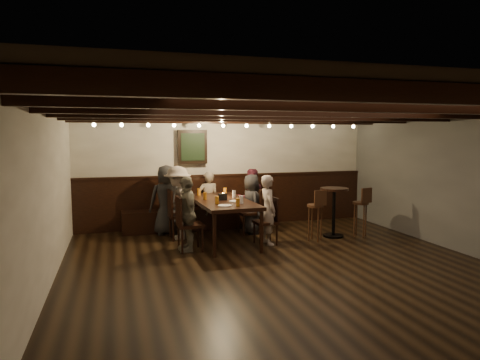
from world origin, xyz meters
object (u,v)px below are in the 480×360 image
object	(u,v)px
chair_right_near	(250,220)
dining_table	(222,203)
chair_left_near	(180,224)
person_left_near	(178,203)
bar_stool_left	(315,222)
person_bench_left	(167,200)
person_bench_centre	(208,201)
high_top_table	(334,205)
chair_right_far	(266,230)
person_bench_right	(251,199)
bar_stool_right	(360,218)
person_right_far	(268,210)
chair_left_far	(189,234)
person_right_near	(251,204)
person_left_far	(187,214)

from	to	relation	value
chair_right_near	dining_table	bearing A→B (deg)	122.04
dining_table	chair_left_near	bearing A→B (deg)	148.00
person_left_near	bar_stool_left	bearing A→B (deg)	68.24
person_bench_left	person_bench_centre	bearing A→B (deg)	-170.54
person_bench_centre	high_top_table	world-z (taller)	person_bench_centre
chair_right_far	person_bench_right	world-z (taller)	person_bench_right
person_bench_right	bar_stool_right	size ratio (longest dim) A/B	1.30
bar_stool_right	person_right_far	bearing A→B (deg)	164.87
person_bench_right	person_right_far	size ratio (longest dim) A/B	1.01
chair_left_far	person_right_near	xyz separation A→B (m)	(1.44, 0.95, 0.32)
chair_left_far	person_left_far	size ratio (longest dim) A/B	0.73
high_top_table	person_left_far	bearing A→B (deg)	-175.77
person_bench_centre	person_right_far	world-z (taller)	person_right_far
chair_left_far	person_right_far	bearing A→B (deg)	90.00
person_right_near	bar_stool_left	xyz separation A→B (m)	(0.97, -0.94, -0.24)
chair_left_far	person_right_near	world-z (taller)	person_right_near
person_bench_centre	person_right_far	distance (m)	1.68
high_top_table	chair_left_far	bearing A→B (deg)	-175.74
chair_right_far	person_right_near	distance (m)	0.96
chair_right_far	person_bench_right	xyz separation A→B (m)	(0.14, 1.36, 0.38)
dining_table	chair_right_near	distance (m)	0.96
chair_left_near	person_bench_right	world-z (taller)	person_bench_right
person_left_far	person_right_far	size ratio (longest dim) A/B	1.02
person_bench_right	person_right_far	world-z (taller)	person_bench_right
person_bench_left	high_top_table	distance (m)	3.33
person_left_near	chair_left_near	bearing A→B (deg)	90.00
person_left_far	person_right_far	xyz separation A→B (m)	(1.50, 0.05, -0.01)
chair_left_near	high_top_table	size ratio (longest dim) A/B	0.99
person_right_far	high_top_table	xyz separation A→B (m)	(1.44, 0.17, -0.00)
person_bench_right	bar_stool_left	distance (m)	1.65
bar_stool_right	person_left_near	bearing A→B (deg)	150.98
chair_right_far	person_right_far	xyz separation A→B (m)	(0.03, 0.00, 0.38)
dining_table	bar_stool_right	xyz separation A→B (m)	(2.70, -0.41, -0.36)
chair_left_near	person_left_near	distance (m)	0.42
high_top_table	bar_stool_left	xyz separation A→B (m)	(-0.50, -0.21, -0.27)
person_right_far	high_top_table	bearing A→B (deg)	-85.38
person_bench_right	person_right_near	world-z (taller)	person_bench_right
person_right_far	bar_stool_left	bearing A→B (deg)	-94.40
chair_right_near	person_right_far	size ratio (longest dim) A/B	0.71
chair_right_near	chair_left_far	bearing A→B (deg)	122.02
chair_left_far	chair_right_near	world-z (taller)	chair_left_far
person_bench_right	chair_left_near	bearing A→B (deg)	15.52
high_top_table	bar_stool_right	world-z (taller)	bar_stool_right
person_left_far	bar_stool_right	bearing A→B (deg)	89.06
dining_table	high_top_table	xyz separation A→B (m)	(2.20, -0.26, -0.09)
dining_table	person_left_far	world-z (taller)	person_left_far
chair_left_far	person_right_near	distance (m)	1.75
person_right_near	chair_right_near	bearing A→B (deg)	90.00
person_left_near	person_right_near	size ratio (longest dim) A/B	1.17
person_left_near	person_right_far	bearing A→B (deg)	59.04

